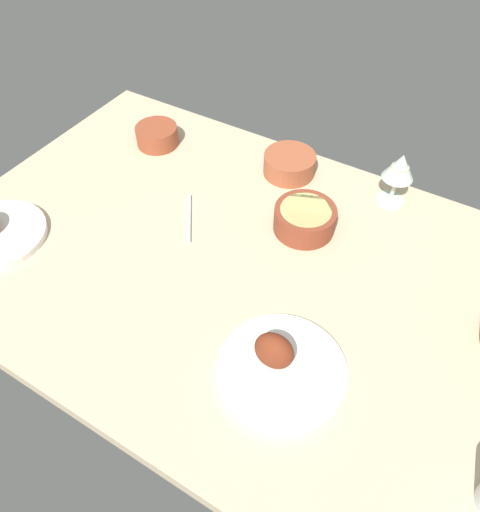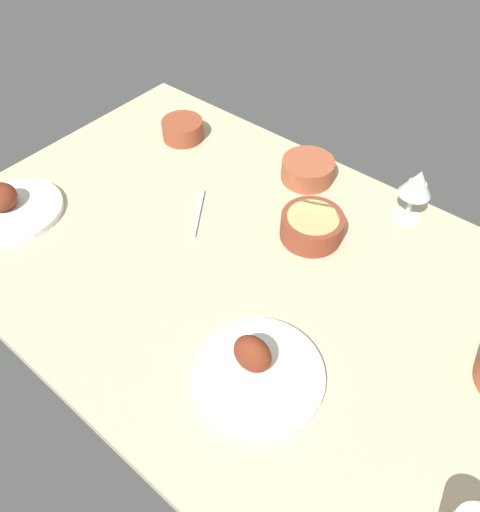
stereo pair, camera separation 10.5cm
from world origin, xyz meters
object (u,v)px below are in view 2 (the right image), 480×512
at_px(bowl_cream, 183,129).
at_px(wine_glass, 417,186).
at_px(plate_center_main, 10,206).
at_px(bowl_pasta, 308,169).
at_px(plate_near_viewer, 257,370).
at_px(fork_loose, 198,213).
at_px(bowl_potatoes, 312,226).

xyz_separation_m(bowl_cream, wine_glass, (0.65, 0.10, 0.07)).
height_order(plate_center_main, bowl_cream, plate_center_main).
bearing_deg(bowl_pasta, plate_near_viewer, -64.93).
bearing_deg(wine_glass, fork_loose, -141.76).
distance_m(plate_center_main, bowl_potatoes, 0.73).
bearing_deg(bowl_potatoes, plate_near_viewer, -71.18).
height_order(plate_near_viewer, bowl_pasta, plate_near_viewer).
xyz_separation_m(bowl_cream, fork_loose, (0.25, -0.21, -0.03)).
height_order(plate_center_main, bowl_pasta, plate_center_main).
distance_m(bowl_pasta, wine_glass, 0.28).
xyz_separation_m(plate_near_viewer, wine_glass, (0.02, 0.56, 0.08)).
height_order(bowl_potatoes, bowl_pasta, bowl_potatoes).
xyz_separation_m(plate_near_viewer, bowl_cream, (-0.63, 0.46, 0.01)).
height_order(wine_glass, fork_loose, wine_glass).
distance_m(plate_near_viewer, fork_loose, 0.45).
bearing_deg(wine_glass, bowl_potatoes, -125.79).
bearing_deg(wine_glass, bowl_pasta, -173.66).
height_order(bowl_pasta, wine_glass, wine_glass).
bearing_deg(fork_loose, bowl_cream, 15.97).
xyz_separation_m(plate_center_main, bowl_cream, (0.11, 0.49, 0.01)).
xyz_separation_m(plate_center_main, bowl_pasta, (0.49, 0.57, 0.01)).
distance_m(plate_near_viewer, bowl_potatoes, 0.38).
bearing_deg(bowl_pasta, plate_center_main, -130.62).
bearing_deg(fork_loose, plate_near_viewer, -157.71).
bearing_deg(bowl_pasta, bowl_cream, -169.05).
xyz_separation_m(plate_near_viewer, bowl_pasta, (-0.25, 0.53, 0.01)).
xyz_separation_m(bowl_pasta, fork_loose, (-0.13, -0.28, -0.03)).
xyz_separation_m(bowl_cream, bowl_pasta, (0.38, 0.07, 0.00)).
relative_size(plate_near_viewer, bowl_potatoes, 1.68).
xyz_separation_m(bowl_potatoes, fork_loose, (-0.25, -0.11, -0.03)).
xyz_separation_m(plate_center_main, fork_loose, (0.36, 0.28, -0.02)).
relative_size(bowl_pasta, fork_loose, 0.84).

